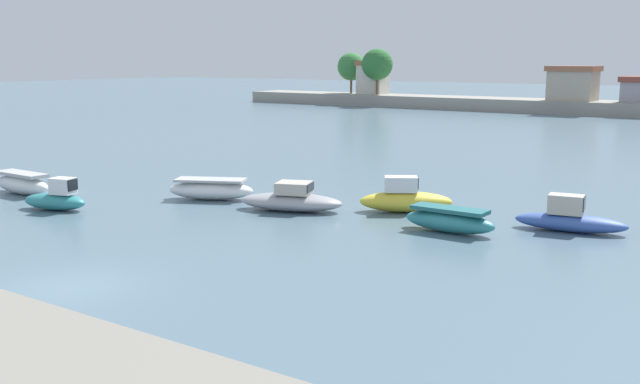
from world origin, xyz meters
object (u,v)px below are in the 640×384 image
Objects in this scene: moored_boat_0 at (22,184)px; moored_boat_4 at (405,199)px; moored_boat_2 at (211,189)px; moored_boat_6 at (570,219)px; moored_boat_5 at (449,220)px; moored_boat_3 at (292,200)px; moored_boat_1 at (56,199)px.

moored_boat_4 reaches higher than moored_boat_0.
moored_boat_6 is at bearing -15.72° from moored_boat_2.
moored_boat_0 is 1.08× the size of moored_boat_5.
moored_boat_4 is (4.67, 2.92, 0.09)m from moored_boat_3.
moored_boat_4 is 4.48m from moored_boat_5.
moored_boat_0 is 28.42m from moored_boat_6.
moored_boat_5 is at bearing -68.70° from moored_boat_4.
moored_boat_6 is (4.16, 3.09, 0.01)m from moored_boat_5.
moored_boat_4 is 0.96× the size of moored_boat_6.
moored_boat_3 is at bearing -174.75° from moored_boat_6.
moored_boat_1 is 0.88× the size of moored_boat_5.
moored_boat_1 is at bearing -165.74° from moored_boat_6.
moored_boat_6 is (21.95, 9.76, -0.02)m from moored_boat_1.
moored_boat_0 is at bearing 169.86° from moored_boat_4.
moored_boat_3 is (9.54, 6.45, -0.02)m from moored_boat_1.
moored_boat_4 reaches higher than moored_boat_1.
moored_boat_2 is 1.03× the size of moored_boat_4.
moored_boat_6 is (7.74, 0.40, -0.09)m from moored_boat_4.
moored_boat_2 is at bearing 39.71° from moored_boat_1.
moored_boat_3 is (14.83, 4.81, -0.05)m from moored_boat_0.
moored_boat_3 is at bearing 19.24° from moored_boat_0.
moored_boat_2 is 13.49m from moored_boat_5.
moored_boat_3 is 5.51m from moored_boat_4.
moored_boat_2 is at bearing 160.37° from moored_boat_3.
moored_boat_1 is 0.79× the size of moored_boat_4.
moored_boat_5 is (17.79, 6.67, -0.03)m from moored_boat_1.
moored_boat_1 reaches higher than moored_boat_0.
moored_boat_6 is at bearing 37.20° from moored_boat_5.
moored_boat_0 is at bearing -173.11° from moored_boat_6.
moored_boat_2 is 10.36m from moored_boat_4.
moored_boat_5 is at bearing 4.37° from moored_boat_1.
moored_boat_0 is 0.97× the size of moored_boat_4.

